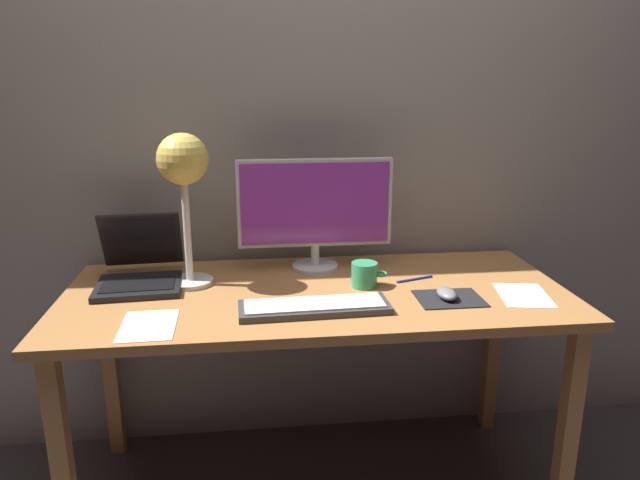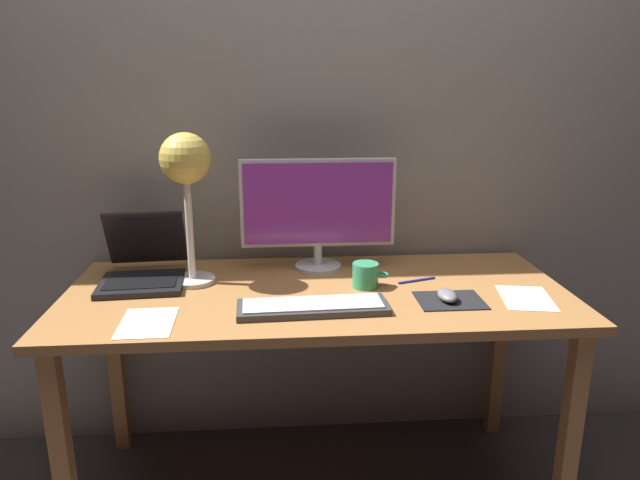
{
  "view_description": "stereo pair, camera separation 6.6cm",
  "coord_description": "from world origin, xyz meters",
  "px_view_note": "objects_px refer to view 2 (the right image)",
  "views": [
    {
      "loc": [
        -0.19,
        -1.74,
        1.4
      ],
      "look_at": [
        0.01,
        -0.05,
        0.92
      ],
      "focal_mm": 32.69,
      "sensor_mm": 36.0,
      "label": 1
    },
    {
      "loc": [
        -0.13,
        -1.75,
        1.4
      ],
      "look_at": [
        0.01,
        -0.05,
        0.92
      ],
      "focal_mm": 32.69,
      "sensor_mm": 36.0,
      "label": 2
    }
  ],
  "objects_px": {
    "desk_lamp": "(186,170)",
    "mouse": "(447,295)",
    "coffee_mug": "(366,275)",
    "pen": "(417,280)",
    "keyboard_main": "(313,307)",
    "laptop": "(144,261)",
    "monitor": "(318,208)"
  },
  "relations": [
    {
      "from": "desk_lamp",
      "to": "mouse",
      "type": "relative_size",
      "value": 5.14
    },
    {
      "from": "coffee_mug",
      "to": "desk_lamp",
      "type": "bearing_deg",
      "value": 171.04
    },
    {
      "from": "pen",
      "to": "keyboard_main",
      "type": "bearing_deg",
      "value": -148.3
    },
    {
      "from": "keyboard_main",
      "to": "pen",
      "type": "xyz_separation_m",
      "value": [
        0.36,
        0.22,
        -0.01
      ]
    },
    {
      "from": "laptop",
      "to": "pen",
      "type": "bearing_deg",
      "value": -6.04
    },
    {
      "from": "laptop",
      "to": "desk_lamp",
      "type": "xyz_separation_m",
      "value": [
        0.17,
        -0.05,
        0.31
      ]
    },
    {
      "from": "mouse",
      "to": "coffee_mug",
      "type": "xyz_separation_m",
      "value": [
        -0.23,
        0.14,
        0.02
      ]
    },
    {
      "from": "desk_lamp",
      "to": "pen",
      "type": "bearing_deg",
      "value": -3.86
    },
    {
      "from": "monitor",
      "to": "keyboard_main",
      "type": "distance_m",
      "value": 0.44
    },
    {
      "from": "desk_lamp",
      "to": "coffee_mug",
      "type": "height_order",
      "value": "desk_lamp"
    },
    {
      "from": "keyboard_main",
      "to": "mouse",
      "type": "height_order",
      "value": "mouse"
    },
    {
      "from": "monitor",
      "to": "desk_lamp",
      "type": "xyz_separation_m",
      "value": [
        -0.43,
        -0.11,
        0.15
      ]
    },
    {
      "from": "coffee_mug",
      "to": "pen",
      "type": "height_order",
      "value": "coffee_mug"
    },
    {
      "from": "mouse",
      "to": "desk_lamp",
      "type": "bearing_deg",
      "value": 163.57
    },
    {
      "from": "monitor",
      "to": "laptop",
      "type": "bearing_deg",
      "value": -173.74
    },
    {
      "from": "monitor",
      "to": "pen",
      "type": "height_order",
      "value": "monitor"
    },
    {
      "from": "keyboard_main",
      "to": "laptop",
      "type": "bearing_deg",
      "value": 149.66
    },
    {
      "from": "desk_lamp",
      "to": "coffee_mug",
      "type": "bearing_deg",
      "value": -8.96
    },
    {
      "from": "desk_lamp",
      "to": "coffee_mug",
      "type": "xyz_separation_m",
      "value": [
        0.57,
        -0.09,
        -0.33
      ]
    },
    {
      "from": "keyboard_main",
      "to": "coffee_mug",
      "type": "relative_size",
      "value": 3.72
    },
    {
      "from": "coffee_mug",
      "to": "mouse",
      "type": "bearing_deg",
      "value": -32.51
    },
    {
      "from": "coffee_mug",
      "to": "keyboard_main",
      "type": "bearing_deg",
      "value": -134.97
    },
    {
      "from": "keyboard_main",
      "to": "mouse",
      "type": "distance_m",
      "value": 0.41
    },
    {
      "from": "monitor",
      "to": "pen",
      "type": "relative_size",
      "value": 3.82
    },
    {
      "from": "mouse",
      "to": "monitor",
      "type": "bearing_deg",
      "value": 136.85
    },
    {
      "from": "mouse",
      "to": "pen",
      "type": "height_order",
      "value": "mouse"
    },
    {
      "from": "pen",
      "to": "laptop",
      "type": "bearing_deg",
      "value": 173.96
    },
    {
      "from": "keyboard_main",
      "to": "desk_lamp",
      "type": "relative_size",
      "value": 0.9
    },
    {
      "from": "pen",
      "to": "desk_lamp",
      "type": "bearing_deg",
      "value": 176.14
    },
    {
      "from": "laptop",
      "to": "coffee_mug",
      "type": "distance_m",
      "value": 0.74
    },
    {
      "from": "keyboard_main",
      "to": "pen",
      "type": "relative_size",
      "value": 3.18
    },
    {
      "from": "monitor",
      "to": "pen",
      "type": "distance_m",
      "value": 0.42
    }
  ]
}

